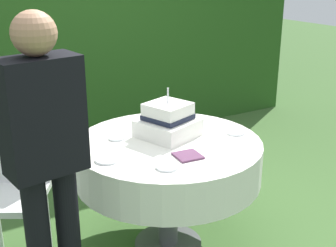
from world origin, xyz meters
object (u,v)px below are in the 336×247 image
(serving_plate_far, at_px, (236,132))
(napkin_stack, at_px, (188,156))
(wedding_cake, at_px, (168,121))
(serving_plate_near, at_px, (167,167))
(serving_plate_right, at_px, (107,160))
(garden_chair, at_px, (13,181))
(cake_table, at_px, (168,160))
(serving_plate_left, at_px, (117,138))
(standing_person, at_px, (46,156))

(serving_plate_far, relative_size, napkin_stack, 0.88)
(wedding_cake, xyz_separation_m, napkin_stack, (-0.07, -0.35, -0.09))
(serving_plate_near, bearing_deg, serving_plate_far, 19.16)
(serving_plate_right, xyz_separation_m, garden_chair, (-0.44, 0.43, -0.21))
(cake_table, height_order, garden_chair, garden_chair)
(serving_plate_right, xyz_separation_m, napkin_stack, (0.42, -0.18, 0.00))
(serving_plate_right, bearing_deg, garden_chair, 135.12)
(wedding_cake, height_order, napkin_stack, wedding_cake)
(cake_table, height_order, serving_plate_left, serving_plate_left)
(wedding_cake, distance_m, serving_plate_far, 0.45)
(serving_plate_near, bearing_deg, serving_plate_left, 96.06)
(wedding_cake, height_order, serving_plate_near, wedding_cake)
(wedding_cake, relative_size, serving_plate_right, 2.97)
(cake_table, relative_size, garden_chair, 1.30)
(napkin_stack, distance_m, garden_chair, 1.07)
(cake_table, xyz_separation_m, wedding_cake, (0.05, 0.09, 0.23))
(serving_plate_left, relative_size, garden_chair, 0.11)
(serving_plate_right, distance_m, napkin_stack, 0.45)
(cake_table, xyz_separation_m, serving_plate_far, (0.45, -0.10, 0.13))
(serving_plate_far, bearing_deg, napkin_stack, -161.58)
(cake_table, distance_m, serving_plate_right, 0.47)
(serving_plate_far, relative_size, standing_person, 0.08)
(serving_plate_near, height_order, serving_plate_left, same)
(wedding_cake, height_order, garden_chair, wedding_cake)
(serving_plate_far, distance_m, napkin_stack, 0.50)
(serving_plate_right, bearing_deg, serving_plate_far, -1.70)
(garden_chair, bearing_deg, serving_plate_right, -44.88)
(standing_person, bearing_deg, serving_plate_left, 38.90)
(cake_table, bearing_deg, serving_plate_left, 142.77)
(serving_plate_right, bearing_deg, serving_plate_near, -46.63)
(serving_plate_near, xyz_separation_m, serving_plate_far, (0.65, 0.23, 0.00))
(serving_plate_far, bearing_deg, serving_plate_right, 178.30)
(napkin_stack, bearing_deg, cake_table, 84.69)
(serving_plate_near, height_order, serving_plate_far, same)
(cake_table, relative_size, serving_plate_right, 8.37)
(cake_table, bearing_deg, wedding_cake, 60.40)
(serving_plate_far, xyz_separation_m, serving_plate_right, (-0.89, 0.03, 0.00))
(wedding_cake, bearing_deg, serving_plate_left, 160.63)
(serving_plate_near, distance_m, serving_plate_right, 0.35)
(serving_plate_right, bearing_deg, cake_table, 9.87)
(wedding_cake, bearing_deg, standing_person, -158.21)
(cake_table, height_order, serving_plate_far, serving_plate_far)
(serving_plate_near, relative_size, garden_chair, 0.14)
(serving_plate_far, height_order, serving_plate_right, same)
(napkin_stack, bearing_deg, wedding_cake, 77.99)
(cake_table, xyz_separation_m, napkin_stack, (-0.02, -0.26, 0.13))
(serving_plate_far, bearing_deg, cake_table, 167.06)
(garden_chair, relative_size, standing_person, 0.56)
(serving_plate_far, height_order, napkin_stack, same)
(standing_person, bearing_deg, serving_plate_near, -6.14)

